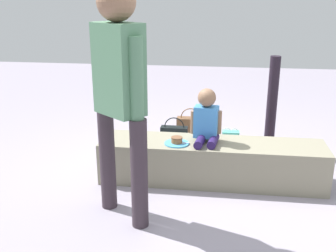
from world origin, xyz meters
TOP-DOWN VIEW (x-y plane):
  - ground_plane at (0.00, 0.00)m, footprint 12.00×12.00m
  - concrete_ledge at (0.00, 0.00)m, footprint 2.02×0.46m
  - child_seated at (-0.06, 0.02)m, footprint 0.28×0.33m
  - adult_standing at (-0.65, -0.70)m, footprint 0.43×0.39m
  - cake_plate at (-0.31, -0.08)m, footprint 0.22×0.22m
  - gift_bag at (0.18, 0.73)m, footprint 0.18×0.10m
  - railing_post at (0.61, 0.85)m, footprint 0.36×0.36m
  - water_bottle_near_gift at (-0.43, 0.55)m, footprint 0.07×0.07m
  - water_bottle_far_side at (-0.83, 0.88)m, footprint 0.07×0.07m
  - party_cup_red at (0.58, 0.53)m, footprint 0.09×0.09m
  - cake_box_white at (-0.84, 0.45)m, footprint 0.36×0.38m
  - handbag_black_leather at (-0.44, 0.85)m, footprint 0.30×0.11m
  - handbag_brown_canvas at (-0.29, 1.21)m, footprint 0.33×0.13m

SIDE VIEW (x-z plane):
  - ground_plane at x=0.00m, z-range 0.00..0.00m
  - party_cup_red at x=0.58m, z-range 0.00..0.11m
  - cake_box_white at x=-0.84m, z-range 0.00..0.14m
  - water_bottle_far_side at x=-0.83m, z-range -0.01..0.18m
  - water_bottle_near_gift at x=-0.43m, z-range -0.01..0.21m
  - handbag_black_leather at x=-0.44m, z-range -0.05..0.28m
  - handbag_brown_canvas at x=-0.29m, z-range -0.05..0.29m
  - gift_bag at x=0.18m, z-range -0.02..0.26m
  - concrete_ledge at x=0.00m, z-range 0.00..0.38m
  - railing_post at x=0.61m, z-range -0.14..0.90m
  - cake_plate at x=-0.31m, z-range 0.37..0.43m
  - child_seated at x=-0.06m, z-range 0.35..0.83m
  - adult_standing at x=-0.65m, z-range 0.18..1.91m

